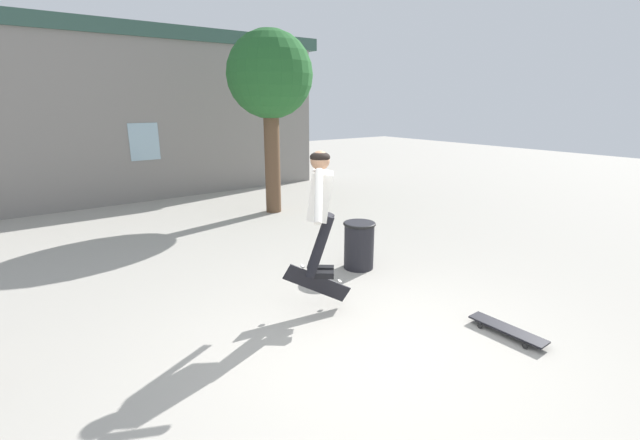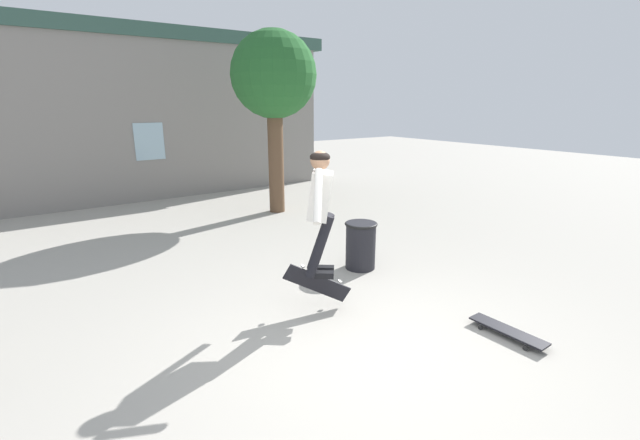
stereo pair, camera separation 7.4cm
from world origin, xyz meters
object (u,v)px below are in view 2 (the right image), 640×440
(skater, at_px, (320,203))
(skateboard_resting, at_px, (508,331))
(skateboard_flipping, at_px, (317,283))
(tree_right, at_px, (274,78))
(trash_bin, at_px, (361,244))

(skater, distance_m, skateboard_resting, 2.43)
(skateboard_flipping, xyz_separation_m, skateboard_resting, (1.30, -1.68, -0.28))
(skateboard_resting, bearing_deg, skater, -141.43)
(tree_right, xyz_separation_m, skateboard_resting, (-0.73, -6.16, -2.83))
(trash_bin, bearing_deg, skateboard_flipping, -150.67)
(skater, xyz_separation_m, skateboard_resting, (1.32, -1.59, -1.28))
(skateboard_resting, bearing_deg, trash_bin, 178.58)
(trash_bin, height_order, skater, skater)
(skateboard_flipping, bearing_deg, skater, -83.12)
(skater, bearing_deg, skateboard_flipping, 113.09)
(tree_right, bearing_deg, skateboard_resting, -96.80)
(trash_bin, relative_size, skater, 0.50)
(tree_right, distance_m, skateboard_resting, 6.82)
(tree_right, relative_size, skateboard_resting, 4.70)
(skateboard_flipping, height_order, skateboard_resting, skateboard_flipping)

